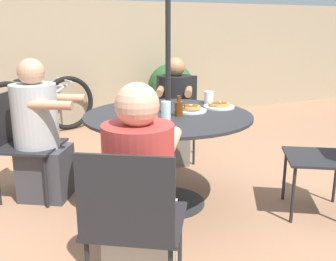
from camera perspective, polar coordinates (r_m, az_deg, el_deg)
The scene contains 19 objects.
ground_plane at distance 3.22m, azimuth -0.00°, elevation -10.49°, with size 12.00×12.00×0.00m, color #9E7051.
back_fence at distance 5.69m, azimuth -12.72°, elevation 9.37°, with size 10.00×0.06×1.72m, color tan.
patio_table at distance 3.02m, azimuth -0.00°, elevation -0.41°, with size 1.28×1.28×0.74m.
umbrella_pole at distance 2.93m, azimuth -0.00°, elevation 8.44°, with size 0.04×0.04×2.10m, color black.
patio_chair_north at distance 4.22m, azimuth 1.17°, elevation 2.87°, with size 0.63×0.63×0.86m.
diner_north at distance 4.05m, azimuth 1.04°, elevation 2.22°, with size 0.53×0.59×1.08m.
patio_chair_east at distance 3.41m, azimuth -20.75°, elevation -1.10°, with size 0.64×0.64×0.86m.
diner_east at distance 3.32m, azimuth -18.08°, elevation -0.86°, with size 0.61×0.57×1.14m.
patio_chair_south at distance 1.93m, azimuth -5.16°, elevation -12.55°, with size 0.64×0.64×0.86m.
diner_south at distance 2.08m, azimuth -4.05°, elevation -9.98°, with size 0.56×0.59×1.13m.
patio_chair_west at distance 3.13m, azimuth 22.70°, elevation -2.69°, with size 0.64×0.64×0.86m.
pancake_plate_a at distance 3.07m, azimuth 3.30°, elevation 3.10°, with size 0.25×0.25×0.06m.
pancake_plate_b at distance 3.23m, azimuth 7.40°, elevation 3.60°, with size 0.25×0.25×0.05m.
pancake_plate_c at distance 2.86m, azimuth -4.06°, elevation 2.39°, with size 0.25×0.25×0.08m.
syrup_bottle at distance 2.90m, azimuth 1.60°, elevation 3.25°, with size 0.08×0.06×0.15m.
coffee_cup at distance 3.38m, azimuth 5.95°, elevation 4.77°, with size 0.08×0.08×0.11m.
drinking_glass_a at distance 2.78m, azimuth -0.29°, elevation 2.88°, with size 0.07×0.07×0.13m, color silver.
bicycle at distance 5.34m, azimuth -18.14°, elevation 3.36°, with size 1.51×0.51×0.75m.
potted_shrub at distance 5.72m, azimuth 0.47°, elevation 6.07°, with size 0.68×0.68×0.86m.
Camera 1 is at (-1.24, -2.63, 1.39)m, focal length 42.00 mm.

